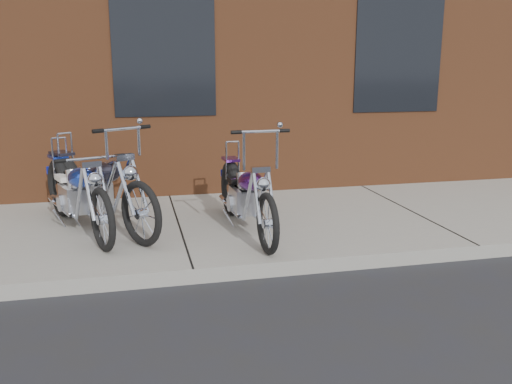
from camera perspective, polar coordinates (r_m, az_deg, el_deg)
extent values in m
plane|color=#25262E|center=(5.14, -6.57, -9.65)|extent=(120.00, 120.00, 0.00)
cube|color=gray|center=(6.53, -8.11, -4.03)|extent=(22.00, 3.00, 0.15)
torus|color=black|center=(6.64, -2.32, 0.14)|extent=(0.17, 0.70, 0.69)
torus|color=black|center=(5.24, 1.69, -3.76)|extent=(0.10, 0.63, 0.63)
cube|color=#A9A9A9|center=(6.06, -0.91, -1.19)|extent=(0.29, 0.40, 0.29)
ellipsoid|color=#541C7A|center=(5.74, -0.21, 0.87)|extent=(0.28, 0.54, 0.30)
cube|color=black|center=(6.25, -1.53, 1.06)|extent=(0.25, 0.28, 0.06)
cylinder|color=silver|center=(5.28, 1.31, -0.77)|extent=(0.05, 0.28, 0.52)
cylinder|color=silver|center=(5.28, 0.95, 6.26)|extent=(0.53, 0.06, 0.03)
cylinder|color=silver|center=(6.49, -2.19, 3.14)|extent=(0.02, 0.02, 0.46)
cylinder|color=silver|center=(6.32, -0.41, -1.77)|extent=(0.10, 0.87, 0.05)
torus|color=black|center=(7.00, -19.55, 0.23)|extent=(0.39, 0.73, 0.73)
torus|color=black|center=(5.52, -15.38, -3.17)|extent=(0.30, 0.64, 0.66)
cube|color=#A9A9A9|center=(6.39, -18.09, -0.93)|extent=(0.41, 0.48, 0.30)
ellipsoid|color=blue|center=(6.06, -17.54, 1.22)|extent=(0.44, 0.61, 0.31)
cube|color=silver|center=(6.60, -18.84, 1.24)|extent=(0.33, 0.35, 0.06)
cylinder|color=silver|center=(5.58, -15.96, -0.23)|extent=(0.14, 0.29, 0.55)
cylinder|color=silver|center=(5.63, -16.56, 3.25)|extent=(0.53, 0.22, 0.03)
cylinder|color=silver|center=(6.86, -19.62, 3.24)|extent=(0.03, 0.03, 0.49)
cylinder|color=silver|center=(6.66, -17.53, -1.50)|extent=(0.37, 0.87, 0.05)
torus|color=black|center=(7.00, -18.89, 0.44)|extent=(0.54, 0.73, 0.77)
torus|color=black|center=(5.59, -11.11, -2.55)|extent=(0.43, 0.63, 0.69)
cube|color=#A9A9A9|center=(6.41, -16.14, -0.58)|extent=(0.48, 0.52, 0.32)
ellipsoid|color=#272632|center=(6.09, -14.94, 1.78)|extent=(0.55, 0.65, 0.33)
cube|color=black|center=(6.61, -17.44, 1.62)|extent=(0.38, 0.39, 0.06)
cylinder|color=silver|center=(5.64, -12.00, 0.46)|extent=(0.20, 0.29, 0.58)
cylinder|color=silver|center=(5.65, -13.03, 6.41)|extent=(0.51, 0.34, 0.03)
cylinder|color=silver|center=(6.86, -18.82, 3.65)|extent=(0.03, 0.03, 0.51)
cylinder|color=silver|center=(6.70, -16.10, -1.22)|extent=(0.56, 0.84, 0.05)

